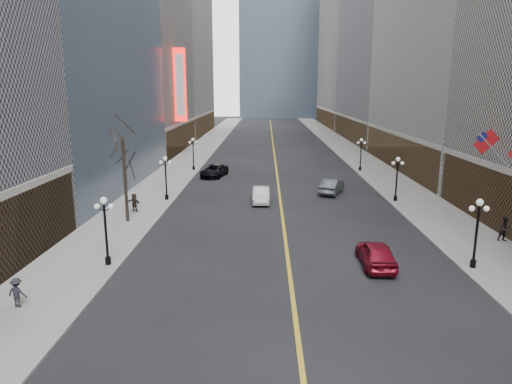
{
  "coord_description": "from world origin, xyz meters",
  "views": [
    {
      "loc": [
        -1.54,
        2.21,
        11.31
      ],
      "look_at": [
        -1.97,
        22.43,
        6.75
      ],
      "focal_mm": 32.0,
      "sensor_mm": 36.0,
      "label": 1
    }
  ],
  "objects_px": {
    "streetlamp_west_1": "(105,224)",
    "streetlamp_west_2": "(166,173)",
    "streetlamp_east_2": "(397,174)",
    "car_sb_far": "(332,186)",
    "car_nb_far": "(214,171)",
    "streetlamp_east_1": "(477,226)",
    "car_sb_mid": "(376,254)",
    "streetlamp_east_3": "(361,151)",
    "streetlamp_west_3": "(193,150)",
    "car_nb_mid": "(261,195)"
  },
  "relations": [
    {
      "from": "streetlamp_east_3",
      "to": "car_sb_mid",
      "type": "relative_size",
      "value": 0.91
    },
    {
      "from": "streetlamp_east_3",
      "to": "car_sb_mid",
      "type": "height_order",
      "value": "streetlamp_east_3"
    },
    {
      "from": "car_nb_far",
      "to": "streetlamp_east_3",
      "type": "bearing_deg",
      "value": 23.68
    },
    {
      "from": "streetlamp_east_1",
      "to": "car_nb_mid",
      "type": "bearing_deg",
      "value": 128.16
    },
    {
      "from": "streetlamp_west_1",
      "to": "streetlamp_west_3",
      "type": "height_order",
      "value": "same"
    },
    {
      "from": "streetlamp_west_1",
      "to": "car_sb_mid",
      "type": "distance_m",
      "value": 17.62
    },
    {
      "from": "car_nb_far",
      "to": "car_sb_mid",
      "type": "relative_size",
      "value": 1.14
    },
    {
      "from": "streetlamp_west_3",
      "to": "car_nb_mid",
      "type": "distance_m",
      "value": 20.99
    },
    {
      "from": "streetlamp_east_1",
      "to": "car_nb_mid",
      "type": "distance_m",
      "value": 22.43
    },
    {
      "from": "streetlamp_east_3",
      "to": "car_sb_far",
      "type": "height_order",
      "value": "streetlamp_east_3"
    },
    {
      "from": "streetlamp_west_1",
      "to": "car_sb_far",
      "type": "distance_m",
      "value": 28.15
    },
    {
      "from": "streetlamp_west_2",
      "to": "car_sb_mid",
      "type": "xyz_separation_m",
      "value": [
        17.49,
        -17.5,
        -2.05
      ]
    },
    {
      "from": "streetlamp_west_1",
      "to": "car_nb_mid",
      "type": "relative_size",
      "value": 0.95
    },
    {
      "from": "streetlamp_east_1",
      "to": "car_sb_far",
      "type": "distance_m",
      "value": 22.76
    },
    {
      "from": "car_sb_mid",
      "to": "streetlamp_east_1",
      "type": "bearing_deg",
      "value": 176.13
    },
    {
      "from": "streetlamp_east_1",
      "to": "car_sb_mid",
      "type": "height_order",
      "value": "streetlamp_east_1"
    },
    {
      "from": "streetlamp_west_3",
      "to": "car_sb_far",
      "type": "distance_m",
      "value": 22.69
    },
    {
      "from": "car_nb_far",
      "to": "car_sb_far",
      "type": "height_order",
      "value": "car_sb_far"
    },
    {
      "from": "streetlamp_east_3",
      "to": "streetlamp_west_3",
      "type": "distance_m",
      "value": 23.6
    },
    {
      "from": "streetlamp_east_1",
      "to": "streetlamp_west_1",
      "type": "height_order",
      "value": "same"
    },
    {
      "from": "streetlamp_east_3",
      "to": "streetlamp_east_2",
      "type": "bearing_deg",
      "value": -90.0
    },
    {
      "from": "car_sb_mid",
      "to": "car_sb_far",
      "type": "distance_m",
      "value": 21.36
    },
    {
      "from": "streetlamp_east_2",
      "to": "streetlamp_west_3",
      "type": "bearing_deg",
      "value": 142.67
    },
    {
      "from": "streetlamp_east_3",
      "to": "car_nb_far",
      "type": "xyz_separation_m",
      "value": [
        -20.18,
        -4.42,
        -2.11
      ]
    },
    {
      "from": "streetlamp_east_3",
      "to": "streetlamp_west_3",
      "type": "height_order",
      "value": "same"
    },
    {
      "from": "streetlamp_east_1",
      "to": "car_sb_mid",
      "type": "bearing_deg",
      "value": 175.32
    },
    {
      "from": "car_sb_far",
      "to": "streetlamp_west_2",
      "type": "bearing_deg",
      "value": 33.51
    },
    {
      "from": "streetlamp_west_1",
      "to": "car_nb_mid",
      "type": "bearing_deg",
      "value": 60.83
    },
    {
      "from": "streetlamp_east_1",
      "to": "streetlamp_west_2",
      "type": "relative_size",
      "value": 1.0
    },
    {
      "from": "streetlamp_east_1",
      "to": "streetlamp_west_3",
      "type": "height_order",
      "value": "same"
    },
    {
      "from": "streetlamp_east_1",
      "to": "streetlamp_east_3",
      "type": "distance_m",
      "value": 36.0
    },
    {
      "from": "streetlamp_west_1",
      "to": "streetlamp_west_2",
      "type": "distance_m",
      "value": 18.0
    },
    {
      "from": "car_nb_mid",
      "to": "streetlamp_west_3",
      "type": "bearing_deg",
      "value": 117.42
    },
    {
      "from": "streetlamp_east_2",
      "to": "car_sb_far",
      "type": "relative_size",
      "value": 0.89
    },
    {
      "from": "streetlamp_west_1",
      "to": "streetlamp_east_3",
      "type": "bearing_deg",
      "value": 56.75
    },
    {
      "from": "streetlamp_west_3",
      "to": "car_nb_mid",
      "type": "bearing_deg",
      "value": -62.01
    },
    {
      "from": "streetlamp_east_1",
      "to": "car_sb_far",
      "type": "xyz_separation_m",
      "value": [
        -5.98,
        21.86,
        -2.06
      ]
    },
    {
      "from": "streetlamp_west_2",
      "to": "streetlamp_east_3",
      "type": "bearing_deg",
      "value": 37.33
    },
    {
      "from": "streetlamp_west_2",
      "to": "car_nb_far",
      "type": "bearing_deg",
      "value": 75.85
    },
    {
      "from": "streetlamp_west_1",
      "to": "car_sb_mid",
      "type": "bearing_deg",
      "value": 1.64
    },
    {
      "from": "car_nb_far",
      "to": "car_sb_far",
      "type": "bearing_deg",
      "value": -23.08
    },
    {
      "from": "streetlamp_east_2",
      "to": "car_sb_far",
      "type": "height_order",
      "value": "streetlamp_east_2"
    },
    {
      "from": "car_nb_mid",
      "to": "car_sb_far",
      "type": "distance_m",
      "value": 8.92
    },
    {
      "from": "streetlamp_west_1",
      "to": "car_sb_mid",
      "type": "xyz_separation_m",
      "value": [
        17.49,
        0.5,
        -2.05
      ]
    },
    {
      "from": "streetlamp_east_1",
      "to": "streetlamp_west_1",
      "type": "bearing_deg",
      "value": 180.0
    },
    {
      "from": "car_nb_far",
      "to": "car_sb_far",
      "type": "xyz_separation_m",
      "value": [
        14.2,
        -9.72,
        0.05
      ]
    },
    {
      "from": "streetlamp_east_2",
      "to": "car_sb_mid",
      "type": "xyz_separation_m",
      "value": [
        -6.11,
        -17.5,
        -2.05
      ]
    },
    {
      "from": "streetlamp_west_1",
      "to": "streetlamp_west_2",
      "type": "relative_size",
      "value": 1.0
    },
    {
      "from": "car_nb_mid",
      "to": "car_sb_far",
      "type": "xyz_separation_m",
      "value": [
        7.82,
        4.3,
        0.05
      ]
    },
    {
      "from": "streetlamp_west_2",
      "to": "car_nb_far",
      "type": "height_order",
      "value": "streetlamp_west_2"
    }
  ]
}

